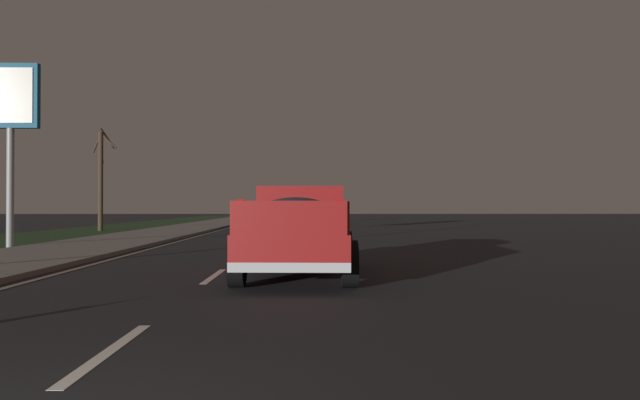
% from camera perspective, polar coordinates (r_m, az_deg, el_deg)
% --- Properties ---
extents(ground, '(144.00, 144.00, 0.00)m').
position_cam_1_polar(ground, '(29.94, -4.68, -3.35)').
color(ground, black).
extents(sidewalk_shoulder, '(108.00, 4.00, 0.12)m').
position_cam_1_polar(sidewalk_shoulder, '(30.85, -15.31, -3.14)').
color(sidewalk_shoulder, slate).
rests_on(sidewalk_shoulder, ground).
extents(grass_verge, '(108.00, 6.00, 0.01)m').
position_cam_1_polar(grass_verge, '(32.47, -23.90, -3.08)').
color(grass_verge, '#1E3819').
rests_on(grass_verge, ground).
extents(lane_markings, '(108.00, 3.54, 0.01)m').
position_cam_1_polar(lane_markings, '(32.22, -8.89, -3.15)').
color(lane_markings, silver).
rests_on(lane_markings, ground).
extents(pickup_truck, '(5.49, 2.42, 1.87)m').
position_cam_1_polar(pickup_truck, '(11.93, -2.08, -2.83)').
color(pickup_truck, maroon).
rests_on(pickup_truck, ground).
extents(sedan_blue, '(4.43, 2.07, 1.54)m').
position_cam_1_polar(sedan_blue, '(36.82, -6.55, -1.61)').
color(sedan_blue, navy).
rests_on(sedan_blue, ground).
extents(sedan_white, '(4.43, 2.07, 1.54)m').
position_cam_1_polar(sedan_white, '(44.77, -5.90, -1.43)').
color(sedan_white, silver).
rests_on(sedan_white, ground).
extents(gas_price_sign, '(0.27, 1.90, 6.28)m').
position_cam_1_polar(gas_price_sign, '(22.13, -28.64, 7.89)').
color(gas_price_sign, '#99999E').
rests_on(gas_price_sign, ground).
extents(bare_tree_far, '(1.40, 1.57, 6.00)m').
position_cam_1_polar(bare_tree_far, '(35.18, -21.14, 2.16)').
color(bare_tree_far, '#423323').
rests_on(bare_tree_far, ground).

